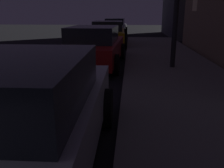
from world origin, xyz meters
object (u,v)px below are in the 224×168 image
(car_silver, at_px, (14,119))
(car_white, at_px, (115,27))
(car_yellow_cab, at_px, (108,34))
(car_red, at_px, (94,46))

(car_silver, bearing_deg, car_white, 90.00)
(car_silver, xyz_separation_m, car_yellow_cab, (-0.00, 12.02, 0.00))
(car_silver, bearing_deg, car_yellow_cab, 90.00)
(car_red, relative_size, car_white, 1.05)
(car_red, xyz_separation_m, car_yellow_cab, (0.00, 5.67, 0.00))
(car_yellow_cab, xyz_separation_m, car_white, (-0.00, 6.90, -0.02))
(car_yellow_cab, bearing_deg, car_white, 90.00)
(car_red, bearing_deg, car_white, 90.00)
(car_red, height_order, car_yellow_cab, same)
(car_red, relative_size, car_yellow_cab, 1.09)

